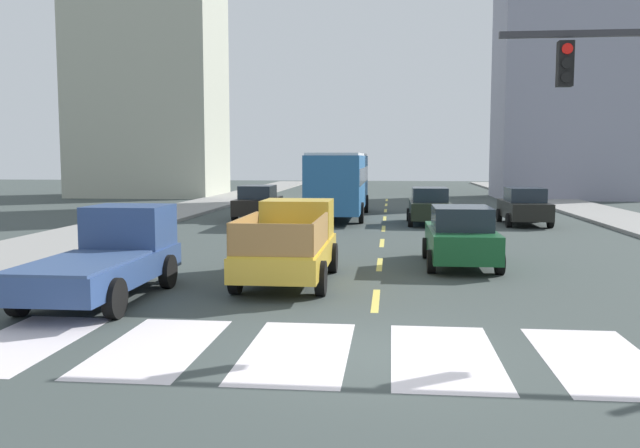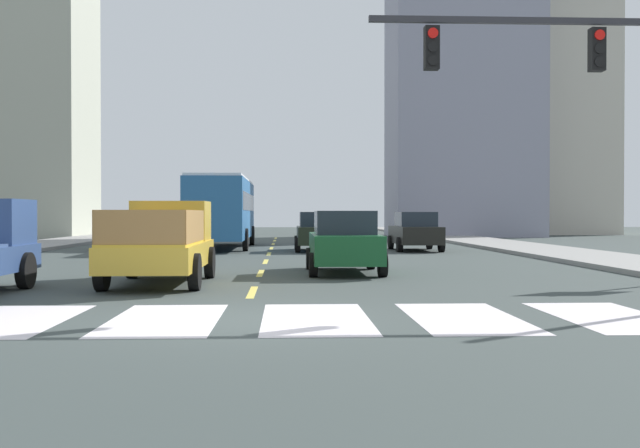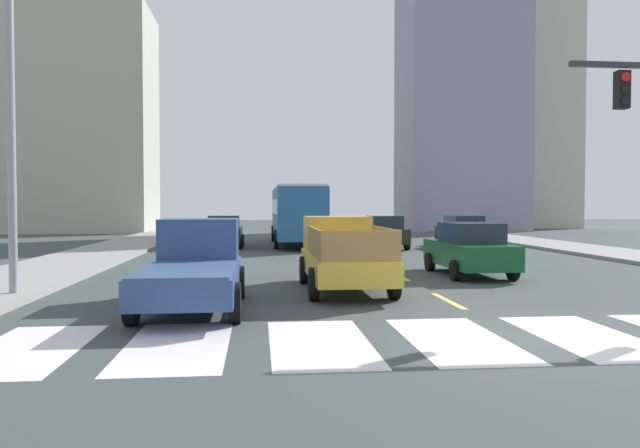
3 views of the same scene
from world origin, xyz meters
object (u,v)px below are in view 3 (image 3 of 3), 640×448
streetlight_left (17,94)px  pickup_stakebed (343,255)px  city_bus (297,211)px  sedan_near_right (469,249)px  sedan_near_left (225,232)px  sedan_mid (463,231)px  pickup_dark (195,266)px  sedan_far (384,232)px

streetlight_left → pickup_stakebed: bearing=7.0°
city_bus → sedan_near_right: bearing=-72.7°
sedan_near_left → sedan_mid: 12.83m
pickup_dark → city_bus: 20.77m
sedan_far → sedan_near_right: size_ratio=1.00×
pickup_dark → streetlight_left: size_ratio=0.58×
sedan_far → sedan_mid: 4.35m
city_bus → streetlight_left: size_ratio=1.20×
city_bus → sedan_far: size_ratio=2.45×
sedan_near_right → sedan_mid: 13.10m
pickup_stakebed → sedan_far: (4.31, 14.87, -0.08)m
pickup_stakebed → streetlight_left: 9.09m
sedan_near_right → streetlight_left: 13.75m
sedan_far → sedan_near_right: 12.26m
streetlight_left → sedan_near_left: bearing=77.0°
pickup_dark → streetlight_left: streetlight_left is taller
sedan_mid → streetlight_left: size_ratio=0.49×
sedan_mid → streetlight_left: (-16.75, -16.03, 4.11)m
city_bus → sedan_near_right: (4.64, -15.31, -1.09)m
pickup_stakebed → streetlight_left: (-8.09, -0.99, 4.03)m
sedan_near_right → pickup_stakebed: bearing=-149.9°
pickup_stakebed → sedan_near_left: bearing=106.3°
sedan_near_left → pickup_dark: bearing=-88.6°
pickup_stakebed → sedan_near_left: pickup_stakebed is taller
pickup_stakebed → city_bus: size_ratio=0.48×
city_bus → sedan_mid: size_ratio=2.45×
sedan_near_right → sedan_mid: bearing=71.8°
pickup_stakebed → sedan_near_right: (4.53, 2.61, -0.08)m
sedan_mid → streetlight_left: streetlight_left is taller
sedan_near_left → streetlight_left: 18.24m
sedan_far → sedan_near_left: 8.54m
streetlight_left → sedan_mid: bearing=43.7°
city_bus → sedan_near_left: 4.43m
sedan_mid → pickup_dark: bearing=-126.1°
pickup_stakebed → pickup_dark: bearing=-143.8°
pickup_stakebed → sedan_mid: pickup_stakebed is taller
sedan_far → sedan_mid: same height
pickup_stakebed → pickup_dark: 4.50m
sedan_far → streetlight_left: 20.55m
sedan_near_left → streetlight_left: streetlight_left is taller
pickup_dark → sedan_near_right: bearing=29.1°
city_bus → streetlight_left: (-7.98, -18.90, 3.02)m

